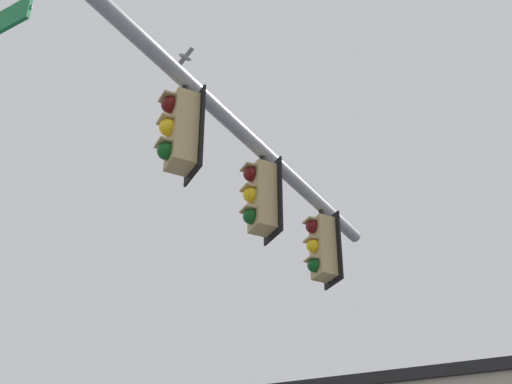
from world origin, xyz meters
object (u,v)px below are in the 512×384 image
Objects in this scene: traffic_light_nearest_pole at (181,131)px; traffic_light_mid_outer at (322,248)px; bird_flying at (185,57)px; traffic_light_mid_inner at (261,197)px.

traffic_light_mid_outer is at bearing -58.19° from traffic_light_nearest_pole.
bird_flying is (1.57, 2.02, 4.54)m from traffic_light_mid_outer.
traffic_light_mid_outer is at bearing -58.19° from traffic_light_mid_inner.
traffic_light_mid_outer is (1.00, -1.62, 0.00)m from traffic_light_mid_inner.
traffic_light_nearest_pole is 1.91m from traffic_light_mid_inner.
traffic_light_nearest_pole and traffic_light_mid_outer have the same top height.
traffic_light_mid_outer is at bearing -127.82° from bird_flying.
traffic_light_nearest_pole is at bearing 121.81° from traffic_light_mid_inner.
traffic_light_mid_outer is 5.21m from bird_flying.
traffic_light_mid_outer is (2.01, -3.24, 0.00)m from traffic_light_nearest_pole.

